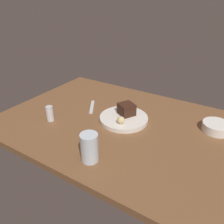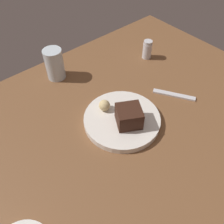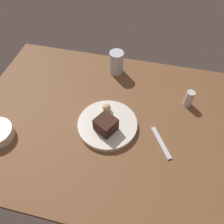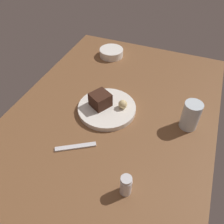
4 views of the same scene
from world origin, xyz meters
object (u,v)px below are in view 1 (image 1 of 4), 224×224
Objects in this scene: bread_roll at (121,120)px; salt_shaker at (50,114)px; dessert_spoon at (92,107)px; side_bowl at (216,127)px; chocolate_cake_slice at (127,109)px; dessert_plate at (124,119)px; water_glass at (89,148)px.

bread_roll is 36.21cm from salt_shaker.
bread_roll reaches higher than dessert_spoon.
side_bowl is 0.87× the size of dessert_spoon.
salt_shaker is (-31.66, -22.42, -1.28)cm from chocolate_cake_slice.
salt_shaker is 24.77cm from dessert_spoon.
side_bowl is (41.60, 14.70, 0.94)cm from dessert_plate.
salt_shaker is at bearing -154.97° from side_bowl.
water_glass is (3.76, -36.16, 0.77)cm from chocolate_cake_slice.
dessert_spoon is (-63.96, -11.60, -1.67)cm from side_bowl.
salt_shaker is (-31.74, -19.55, 2.77)cm from dessert_plate.
water_glass is at bearing -84.07° from chocolate_cake_slice.
dessert_plate is 3.14× the size of salt_shaker.
chocolate_cake_slice is 22.78cm from dessert_spoon.
water_glass is at bearing -86.40° from bread_roll.
bread_roll is at bearing -72.75° from dessert_plate.
salt_shaker is at bearing -144.70° from chocolate_cake_slice.
dessert_plate reaches higher than dessert_spoon.
side_bowl reaches higher than dessert_plate.
salt_shaker reaches higher than side_bowl.
chocolate_cake_slice is 9.52cm from bread_roll.
dessert_plate is 7.27cm from bread_roll.
water_glass is (1.69, -26.93, 1.91)cm from bread_roll.
chocolate_cake_slice is 43.45cm from side_bowl.
salt_shaker reaches higher than bread_roll.
dessert_spoon is at bearing 179.38° from chocolate_cake_slice.
bread_roll is 0.47× the size of salt_shaker.
chocolate_cake_slice is 0.63× the size of water_glass.
dessert_spoon is at bearing 67.50° from salt_shaker.
chocolate_cake_slice reaches higher than salt_shaker.
dessert_plate is 1.63× the size of dessert_spoon.
chocolate_cake_slice is at bearing 35.30° from salt_shaker.
dessert_plate is 1.88× the size of side_bowl.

